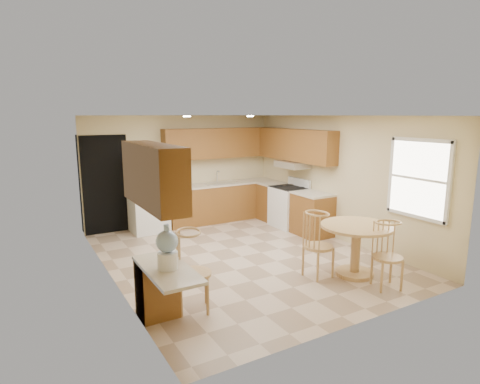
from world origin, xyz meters
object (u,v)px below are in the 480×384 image
chair_table_b (394,251)px  water_crock (167,249)px  refrigerator (148,193)px  chair_desk (196,266)px  stove (289,206)px  dining_table (356,242)px  chair_table_a (323,240)px

chair_table_b → water_crock: size_ratio=1.86×
refrigerator → chair_table_b: refrigerator is taller
water_crock → chair_desk: bearing=25.3°
stove → chair_desk: (-3.47, -2.70, 0.18)m
chair_desk → refrigerator: bearing=-167.4°
stove → dining_table: stove is taller
dining_table → chair_table_b: 0.67m
chair_table_a → stove: bearing=149.3°
refrigerator → chair_table_b: (2.13, -4.69, -0.26)m
chair_desk → water_crock: size_ratio=2.00×
stove → chair_table_b: bearing=-102.1°
stove → chair_desk: bearing=-142.2°
refrigerator → dining_table: refrigerator is taller
stove → chair_table_a: 2.98m
water_crock → chair_table_b: bearing=-10.0°
refrigerator → stove: 3.15m
chair_table_a → chair_table_b: 1.02m
refrigerator → chair_desk: size_ratio=1.62×
dining_table → refrigerator: bearing=117.4°
dining_table → chair_table_a: 0.58m
refrigerator → chair_table_a: 4.17m
refrigerator → dining_table: (2.08, -4.02, -0.32)m
stove → chair_table_b: 3.55m
dining_table → water_crock: (-3.13, -0.11, 0.47)m
refrigerator → chair_desk: (-0.60, -3.92, -0.21)m
stove → dining_table: (-0.79, -2.80, 0.07)m
stove → chair_desk: size_ratio=1.03×
stove → dining_table: size_ratio=0.98×
chair_table_b → chair_desk: bearing=5.6°
stove → chair_table_b: (-0.74, -3.47, 0.13)m
refrigerator → stove: bearing=-23.0°
chair_table_a → water_crock: bearing=-88.2°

